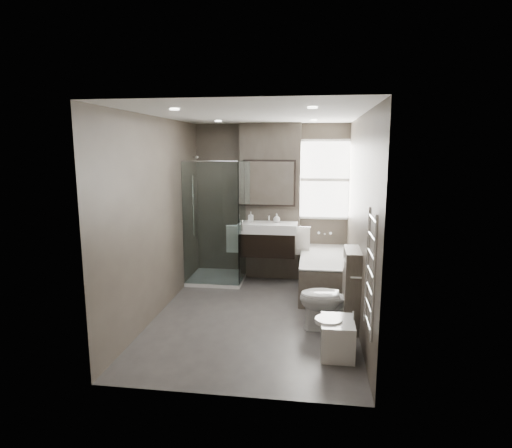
% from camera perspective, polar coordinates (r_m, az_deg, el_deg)
% --- Properties ---
extents(room, '(2.70, 3.90, 2.70)m').
position_cam_1_polar(room, '(5.47, -0.03, 0.66)').
color(room, '#45413F').
rests_on(room, ground).
extents(vanity_pier, '(1.00, 0.25, 2.60)m').
position_cam_1_polar(vanity_pier, '(7.22, 1.92, 2.97)').
color(vanity_pier, '#4E463D').
rests_on(vanity_pier, ground).
extents(vanity, '(0.95, 0.47, 0.66)m').
position_cam_1_polar(vanity, '(6.97, 1.59, -1.96)').
color(vanity, black).
rests_on(vanity, vanity_pier).
extents(mirror_cabinet, '(0.86, 0.08, 0.76)m').
position_cam_1_polar(mirror_cabinet, '(7.02, 1.79, 5.48)').
color(mirror_cabinet, black).
rests_on(mirror_cabinet, vanity_pier).
extents(towel_left, '(0.24, 0.06, 0.44)m').
position_cam_1_polar(towel_left, '(7.04, -2.97, -2.02)').
color(towel_left, white).
rests_on(towel_left, vanity_pier).
extents(towel_right, '(0.24, 0.06, 0.44)m').
position_cam_1_polar(towel_right, '(6.92, 6.19, -2.28)').
color(towel_right, white).
rests_on(towel_right, vanity_pier).
extents(shower_enclosure, '(0.90, 0.90, 2.00)m').
position_cam_1_polar(shower_enclosure, '(7.07, -4.57, -3.88)').
color(shower_enclosure, white).
rests_on(shower_enclosure, ground).
extents(bathtub, '(0.75, 1.60, 0.57)m').
position_cam_1_polar(bathtub, '(6.72, 9.17, -6.28)').
color(bathtub, '#4E463D').
rests_on(bathtub, ground).
extents(window, '(0.98, 0.06, 1.33)m').
position_cam_1_polar(window, '(7.24, 9.15, 5.85)').
color(window, white).
rests_on(window, room).
extents(toilet, '(0.77, 0.45, 0.78)m').
position_cam_1_polar(toilet, '(5.36, 9.97, -9.79)').
color(toilet, white).
rests_on(toilet, ground).
extents(cistern_box, '(0.19, 0.55, 1.00)m').
position_cam_1_polar(cistern_box, '(5.40, 12.56, -8.50)').
color(cistern_box, '#4E463D').
rests_on(cistern_box, ground).
extents(bidet, '(0.42, 0.48, 0.50)m').
position_cam_1_polar(bidet, '(4.82, 10.72, -14.53)').
color(bidet, white).
rests_on(bidet, ground).
extents(towel_radiator, '(0.03, 0.49, 1.10)m').
position_cam_1_polar(towel_radiator, '(3.93, 15.04, -6.21)').
color(towel_radiator, silver).
rests_on(towel_radiator, room).
extents(soap_bottle_a, '(0.08, 0.08, 0.17)m').
position_cam_1_polar(soap_bottle_a, '(6.99, -0.71, 0.96)').
color(soap_bottle_a, white).
rests_on(soap_bottle_a, vanity).
extents(soap_bottle_b, '(0.11, 0.11, 0.15)m').
position_cam_1_polar(soap_bottle_b, '(6.96, 2.77, 0.81)').
color(soap_bottle_b, white).
rests_on(soap_bottle_b, vanity).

